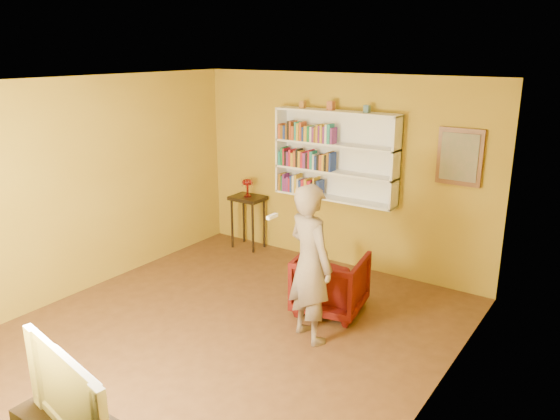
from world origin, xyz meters
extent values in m
cube|color=#4F3119|center=(0.00, 0.00, -0.06)|extent=(5.30, 5.80, 0.12)
cube|color=#A3821E|center=(0.00, 2.52, 1.35)|extent=(5.30, 0.04, 2.70)
cube|color=#A3821E|center=(-2.27, 0.00, 1.35)|extent=(0.04, 5.80, 2.70)
cube|color=#A3821E|center=(2.27, 0.00, 1.35)|extent=(0.04, 5.80, 2.70)
cube|color=white|center=(0.00, 0.00, 2.73)|extent=(5.30, 5.80, 0.06)
cube|color=white|center=(0.00, 2.48, 1.60)|extent=(1.80, 0.03, 1.20)
cube|color=white|center=(-0.89, 2.35, 1.60)|extent=(0.03, 0.28, 1.20)
cube|color=white|center=(0.89, 2.35, 1.60)|extent=(0.03, 0.28, 1.20)
cube|color=white|center=(0.00, 2.35, 1.00)|extent=(1.80, 0.28, 0.03)
cube|color=white|center=(0.00, 2.35, 1.38)|extent=(1.80, 0.28, 0.03)
cube|color=white|center=(0.00, 2.35, 1.76)|extent=(1.80, 0.28, 0.03)
cube|color=white|center=(0.00, 2.35, 2.20)|extent=(1.80, 0.28, 0.03)
cube|color=brown|center=(-0.84, 2.31, 1.14)|extent=(0.04, 0.17, 0.24)
cube|color=#176937|center=(-0.80, 2.29, 1.12)|extent=(0.02, 0.14, 0.22)
cube|color=#71287A|center=(-0.77, 2.29, 1.14)|extent=(0.03, 0.15, 0.25)
cube|color=#71287A|center=(-0.74, 2.30, 1.11)|extent=(0.02, 0.16, 0.19)
cube|color=#71287A|center=(-0.70, 2.31, 1.12)|extent=(0.03, 0.18, 0.22)
cube|color=#B41B2F|center=(-0.67, 2.30, 1.11)|extent=(0.02, 0.16, 0.20)
cube|color=navy|center=(-0.64, 2.31, 1.13)|extent=(0.03, 0.18, 0.24)
cube|color=silver|center=(-0.60, 2.31, 1.14)|extent=(0.03, 0.18, 0.25)
cube|color=gold|center=(-0.56, 2.31, 1.15)|extent=(0.03, 0.18, 0.26)
cube|color=silver|center=(-0.53, 2.30, 1.12)|extent=(0.02, 0.17, 0.21)
cube|color=navy|center=(-0.49, 2.30, 1.11)|extent=(0.04, 0.16, 0.19)
cube|color=#B41B2F|center=(-0.45, 2.30, 1.12)|extent=(0.04, 0.16, 0.21)
cube|color=gold|center=(-0.40, 2.30, 1.13)|extent=(0.04, 0.17, 0.22)
cube|color=#B41B2F|center=(-0.36, 2.30, 1.12)|extent=(0.03, 0.16, 0.20)
cube|color=#B41B2F|center=(-0.32, 2.30, 1.12)|extent=(0.02, 0.15, 0.21)
cube|color=black|center=(-0.30, 2.31, 1.11)|extent=(0.03, 0.18, 0.19)
cube|color=gold|center=(-0.26, 2.31, 1.14)|extent=(0.03, 0.18, 0.26)
cube|color=black|center=(-0.23, 2.31, 1.13)|extent=(0.03, 0.18, 0.22)
cube|color=navy|center=(-0.19, 2.30, 1.13)|extent=(0.04, 0.16, 0.23)
cube|color=teal|center=(-0.84, 2.31, 1.49)|extent=(0.04, 0.17, 0.19)
cube|color=#176937|center=(-0.80, 2.31, 1.52)|extent=(0.03, 0.17, 0.26)
cube|color=#B41B2F|center=(-0.77, 2.30, 1.52)|extent=(0.02, 0.17, 0.24)
cube|color=black|center=(-0.74, 2.30, 1.50)|extent=(0.03, 0.17, 0.21)
cube|color=#71287A|center=(-0.70, 2.31, 1.50)|extent=(0.03, 0.18, 0.21)
cube|color=#B41B2F|center=(-0.66, 2.31, 1.51)|extent=(0.03, 0.18, 0.24)
cube|color=gold|center=(-0.63, 2.30, 1.49)|extent=(0.04, 0.16, 0.20)
cube|color=#B04E23|center=(-0.58, 2.31, 1.51)|extent=(0.03, 0.19, 0.23)
cube|color=black|center=(-0.55, 2.30, 1.52)|extent=(0.03, 0.15, 0.26)
cube|color=gold|center=(-0.51, 2.29, 1.51)|extent=(0.04, 0.14, 0.24)
cube|color=#B41B2F|center=(-0.46, 2.31, 1.51)|extent=(0.03, 0.17, 0.22)
cube|color=#71287A|center=(-0.42, 2.31, 1.50)|extent=(0.04, 0.19, 0.21)
cube|color=black|center=(-0.38, 2.31, 1.50)|extent=(0.03, 0.18, 0.22)
cube|color=#B41B2F|center=(-0.35, 2.30, 1.53)|extent=(0.03, 0.15, 0.26)
cube|color=teal|center=(-0.31, 2.29, 1.52)|extent=(0.04, 0.14, 0.25)
cube|color=silver|center=(-0.27, 2.29, 1.50)|extent=(0.03, 0.15, 0.21)
cube|color=navy|center=(-0.24, 2.30, 1.49)|extent=(0.03, 0.17, 0.19)
cube|color=black|center=(-0.20, 2.30, 1.50)|extent=(0.03, 0.16, 0.21)
cube|color=#B04E23|center=(-0.16, 2.31, 1.50)|extent=(0.04, 0.19, 0.22)
cube|color=gold|center=(-0.12, 2.31, 1.50)|extent=(0.03, 0.18, 0.22)
cube|color=black|center=(-0.09, 2.30, 1.50)|extent=(0.03, 0.16, 0.21)
cube|color=brown|center=(-0.05, 2.30, 1.53)|extent=(0.03, 0.17, 0.27)
cube|color=navy|center=(-0.01, 2.30, 1.52)|extent=(0.03, 0.17, 0.26)
cube|color=#B04E23|center=(-0.84, 2.29, 1.88)|extent=(0.04, 0.15, 0.21)
cube|color=brown|center=(-0.80, 2.31, 1.87)|extent=(0.04, 0.18, 0.19)
cube|color=navy|center=(-0.76, 2.31, 1.87)|extent=(0.04, 0.18, 0.19)
cube|color=brown|center=(-0.72, 2.31, 1.89)|extent=(0.03, 0.18, 0.23)
cube|color=black|center=(-0.69, 2.31, 1.90)|extent=(0.03, 0.17, 0.26)
cube|color=#B04E23|center=(-0.66, 2.31, 1.90)|extent=(0.03, 0.18, 0.26)
cube|color=#B04E23|center=(-0.62, 2.31, 1.87)|extent=(0.04, 0.19, 0.20)
cube|color=teal|center=(-0.57, 2.30, 1.90)|extent=(0.03, 0.17, 0.25)
cube|color=gold|center=(-0.53, 2.30, 1.89)|extent=(0.04, 0.16, 0.24)
cube|color=#B04E23|center=(-0.49, 2.30, 1.90)|extent=(0.03, 0.15, 0.26)
cube|color=navy|center=(-0.45, 2.30, 1.87)|extent=(0.03, 0.17, 0.19)
cube|color=gold|center=(-0.41, 2.31, 1.88)|extent=(0.04, 0.18, 0.21)
cube|color=#176937|center=(-0.36, 2.30, 1.88)|extent=(0.04, 0.15, 0.21)
cube|color=silver|center=(-0.32, 2.31, 1.88)|extent=(0.03, 0.18, 0.21)
cube|color=#71287A|center=(-0.29, 2.30, 1.88)|extent=(0.03, 0.16, 0.20)
cube|color=brown|center=(-0.26, 2.30, 1.88)|extent=(0.03, 0.15, 0.21)
cube|color=gold|center=(-0.23, 2.31, 1.90)|extent=(0.03, 0.18, 0.25)
cube|color=#71287A|center=(-0.19, 2.29, 1.89)|extent=(0.02, 0.14, 0.23)
cube|color=gold|center=(-0.16, 2.30, 1.90)|extent=(0.03, 0.17, 0.25)
cube|color=#71287A|center=(-0.12, 2.30, 1.89)|extent=(0.03, 0.15, 0.23)
cube|color=silver|center=(-0.09, 2.29, 1.90)|extent=(0.03, 0.15, 0.26)
cube|color=teal|center=(-0.05, 2.29, 1.91)|extent=(0.04, 0.14, 0.26)
cube|color=#71287A|center=(0.00, 2.29, 1.88)|extent=(0.03, 0.15, 0.22)
cube|color=#A97030|center=(-0.53, 2.35, 2.26)|extent=(0.07, 0.07, 0.10)
cube|color=#A35636|center=(-0.08, 2.35, 2.27)|extent=(0.09, 0.09, 0.12)
cube|color=#466975|center=(0.45, 2.35, 2.26)|extent=(0.07, 0.07, 0.10)
cube|color=brown|center=(1.65, 2.46, 1.75)|extent=(0.55, 0.04, 0.70)
cube|color=gray|center=(1.65, 2.44, 1.75)|extent=(0.45, 0.02, 0.58)
cylinder|color=black|center=(-1.65, 2.10, 0.39)|extent=(0.04, 0.04, 0.77)
cylinder|color=black|center=(-1.24, 2.10, 0.39)|extent=(0.04, 0.04, 0.77)
cylinder|color=black|center=(-1.65, 2.40, 0.39)|extent=(0.04, 0.04, 0.77)
cylinder|color=black|center=(-1.24, 2.40, 0.39)|extent=(0.04, 0.04, 0.77)
cube|color=black|center=(-1.44, 2.25, 0.80)|extent=(0.50, 0.39, 0.06)
cylinder|color=maroon|center=(-1.44, 2.25, 0.84)|extent=(0.12, 0.12, 0.02)
cylinder|color=maroon|center=(-1.44, 2.25, 0.92)|extent=(0.03, 0.03, 0.15)
ellipsoid|color=maroon|center=(-1.44, 2.25, 1.05)|extent=(0.16, 0.16, 0.11)
cylinder|color=#FFE1AE|center=(-1.36, 2.25, 1.04)|extent=(0.01, 0.01, 0.12)
cylinder|color=#FFE1AE|center=(-1.38, 2.30, 1.04)|extent=(0.01, 0.01, 0.12)
cylinder|color=#FFE1AE|center=(-1.42, 2.33, 1.04)|extent=(0.01, 0.01, 0.12)
cylinder|color=#FFE1AE|center=(-1.47, 2.33, 1.04)|extent=(0.01, 0.01, 0.12)
cylinder|color=#FFE1AE|center=(-1.51, 2.30, 1.04)|extent=(0.01, 0.01, 0.12)
cylinder|color=#FFE1AE|center=(-1.53, 2.25, 1.04)|extent=(0.01, 0.01, 0.12)
cylinder|color=#FFE1AE|center=(-1.51, 2.20, 1.04)|extent=(0.01, 0.01, 0.12)
cylinder|color=#FFE1AE|center=(-1.47, 2.17, 1.04)|extent=(0.01, 0.01, 0.12)
cylinder|color=#FFE1AE|center=(-1.42, 2.17, 1.04)|extent=(0.01, 0.01, 0.12)
cylinder|color=#FFE1AE|center=(-1.38, 2.20, 1.04)|extent=(0.01, 0.01, 0.12)
imported|color=#420405|center=(0.67, 1.08, 0.36)|extent=(0.89, 0.91, 0.72)
imported|color=#706052|center=(0.80, 0.41, 0.86)|extent=(0.74, 0.63, 1.72)
cube|color=white|center=(0.55, 0.07, 1.42)|extent=(0.04, 0.15, 0.04)
imported|color=black|center=(0.59, -2.25, 0.79)|extent=(1.13, 0.36, 0.64)
camera|label=1|loc=(3.51, -4.14, 3.03)|focal=35.00mm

